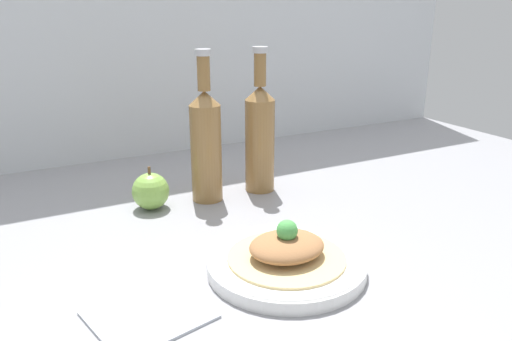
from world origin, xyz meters
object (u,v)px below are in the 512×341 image
at_px(plate, 286,263).
at_px(apple, 151,191).
at_px(cider_bottle_right, 260,135).
at_px(cider_bottle_left, 206,142).
at_px(plated_food, 287,248).

height_order(plate, apple, apple).
distance_m(cider_bottle_right, apple, 0.25).
height_order(cider_bottle_left, apple, cider_bottle_left).
height_order(cider_bottle_right, apple, cider_bottle_right).
xyz_separation_m(cider_bottle_left, cider_bottle_right, (0.12, 0.00, 0.00)).
bearing_deg(cider_bottle_right, plate, -111.48).
distance_m(cider_bottle_left, apple, 0.14).
xyz_separation_m(plate, plated_food, (-0.00, -0.00, 0.02)).
bearing_deg(cider_bottle_right, cider_bottle_left, 180.00).
xyz_separation_m(plated_food, cider_bottle_right, (0.12, 0.32, 0.08)).
relative_size(plated_food, cider_bottle_right, 0.59).
bearing_deg(cider_bottle_left, cider_bottle_right, 0.00).
distance_m(cider_bottle_left, cider_bottle_right, 0.12).
bearing_deg(plated_food, apple, 108.62).
xyz_separation_m(plate, cider_bottle_left, (0.01, 0.32, 0.11)).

